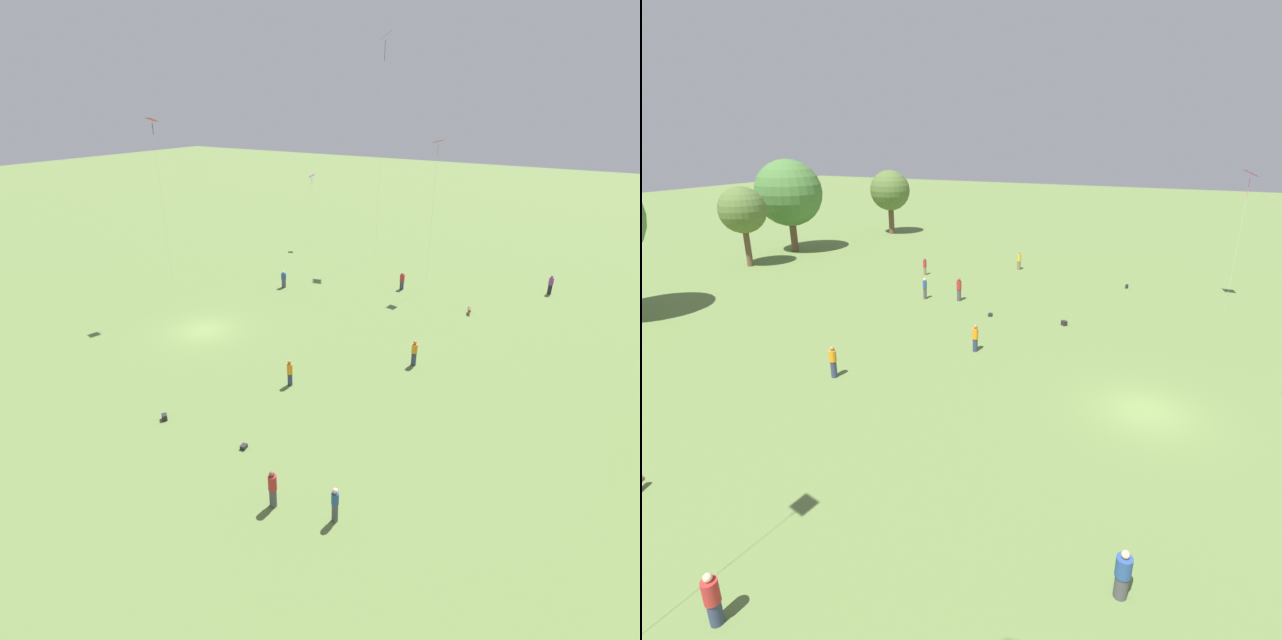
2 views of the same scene
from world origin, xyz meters
TOP-DOWN VIEW (x-y plane):
  - ground_plane at (0.00, 0.00)m, footprint 240.00×240.00m
  - tree_4 at (13.24, 39.62)m, footprint 4.53×4.53m
  - tree_5 at (20.62, 40.45)m, footprint 7.23×7.23m
  - tree_6 at (35.00, 36.56)m, footprint 5.22×5.22m
  - person_0 at (11.08, 18.14)m, footprint 0.43×0.43m
  - person_1 at (-16.47, 9.22)m, footprint 0.60×0.60m
  - person_3 at (23.36, 14.38)m, footprint 0.59×0.59m
  - person_5 at (11.77, 15.43)m, footprint 0.49×0.49m
  - person_6 at (-3.35, 15.77)m, footprint 0.47×0.47m
  - person_7 at (3.11, 10.23)m, footprint 0.47×0.47m
  - person_8 at (17.66, 21.80)m, footprint 0.45×0.45m
  - person_9 at (-11.04, -0.45)m, footprint 0.65×0.65m
  - kite_3 at (18.97, -3.87)m, footprint 1.19×1.12m
  - picnic_bag_0 at (21.12, 3.77)m, footprint 0.30×0.23m
  - picnic_bag_1 at (9.83, 6.42)m, footprint 0.45×0.47m
  - picnic_bag_2 at (9.43, 11.78)m, footprint 0.39×0.32m

SIDE VIEW (x-z plane):
  - ground_plane at x=0.00m, z-range 0.00..0.00m
  - picnic_bag_2 at x=9.43m, z-range 0.00..0.21m
  - picnic_bag_1 at x=9.83m, z-range 0.00..0.33m
  - picnic_bag_0 at x=21.12m, z-range 0.00..0.34m
  - person_9 at x=-11.04m, z-range -0.02..1.61m
  - person_8 at x=17.66m, z-range 0.01..1.65m
  - person_1 at x=-16.47m, z-range -0.02..1.69m
  - person_7 at x=3.11m, z-range 0.01..1.73m
  - person_0 at x=11.08m, z-range 0.02..1.75m
  - person_3 at x=23.36m, z-range -0.01..1.80m
  - person_6 at x=-3.35m, z-range 0.00..1.81m
  - person_5 at x=11.77m, z-range 0.00..1.90m
  - tree_4 at x=13.24m, z-range 1.63..9.50m
  - tree_6 at x=35.00m, z-range 1.51..9.86m
  - tree_5 at x=20.62m, z-range 1.44..11.61m
  - kite_3 at x=18.97m, z-range 4.54..14.71m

